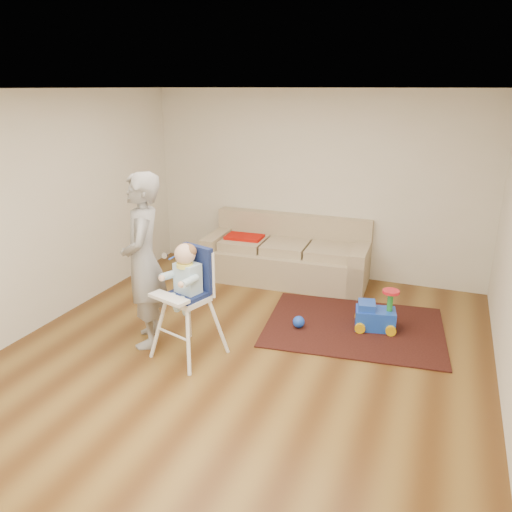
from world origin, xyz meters
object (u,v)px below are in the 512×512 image
(sofa, at_px, (286,250))
(high_chair, at_px, (187,303))
(side_table, at_px, (254,259))
(toy_ball, at_px, (299,322))
(ride_on_toy, at_px, (376,309))
(adult, at_px, (143,261))

(sofa, xyz_separation_m, high_chair, (-0.27, -2.47, 0.15))
(side_table, xyz_separation_m, toy_ball, (1.12, -1.41, -0.19))
(sofa, height_order, ride_on_toy, sofa)
(sofa, bearing_deg, adult, -112.08)
(high_chair, xyz_separation_m, adult, (-0.57, 0.10, 0.35))
(side_table, xyz_separation_m, ride_on_toy, (1.96, -1.10, -0.01))
(ride_on_toy, xyz_separation_m, adult, (-2.32, -1.21, 0.69))
(ride_on_toy, distance_m, adult, 2.70)
(sofa, distance_m, adult, 2.56)
(side_table, bearing_deg, sofa, 6.83)
(high_chair, bearing_deg, side_table, 111.83)
(toy_ball, xyz_separation_m, adult, (-1.48, -0.90, 0.86))
(side_table, distance_m, ride_on_toy, 2.24)
(toy_ball, height_order, high_chair, high_chair)
(side_table, distance_m, adult, 2.43)
(sofa, distance_m, ride_on_toy, 1.89)
(high_chair, height_order, adult, adult)
(toy_ball, bearing_deg, high_chair, -132.20)
(side_table, height_order, high_chair, high_chair)
(adult, bearing_deg, sofa, 132.48)
(adult, bearing_deg, side_table, 143.14)
(ride_on_toy, height_order, adult, adult)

